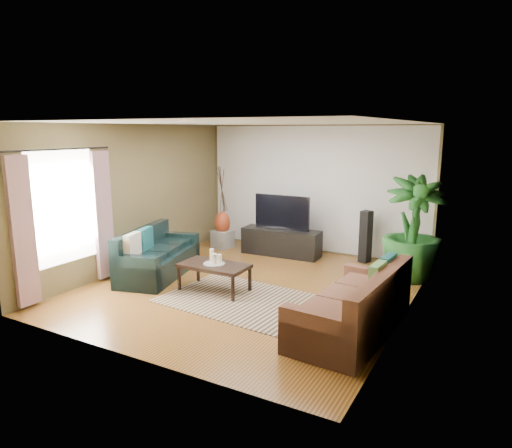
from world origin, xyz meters
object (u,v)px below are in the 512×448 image
Objects in this scene: coffee_table at (214,277)px; pedestal at (223,239)px; vase at (222,223)px; speaker_left at (273,227)px; sofa_left at (159,252)px; potted_plant at (413,228)px; tv_stand at (281,242)px; sofa_right at (351,301)px; side_table at (169,255)px; speaker_right at (366,237)px; television at (282,212)px.

coffee_table reaches higher than pedestal.
speaker_left is at bearing 25.85° from vase.
sofa_left is 4.51m from potted_plant.
tv_stand is 2.78m from potted_plant.
coffee_table is at bearing -92.08° from tv_stand.
sofa_right is 3.81m from tv_stand.
vase reaches higher than tv_stand.
sofa_left is at bearing -87.79° from pedestal.
coffee_table is 1.62m from side_table.
vase is at bearing 180.00° from pedestal.
sofa_left reaches higher than pedestal.
vase is 1.81m from side_table.
vase is at bearing 88.19° from side_table.
coffee_table is at bearing -104.25° from speaker_right.
side_table is (-0.06, -1.78, -0.32)m from vase.
vase is at bearing -179.30° from tv_stand.
coffee_table is 2.22× the size of side_table.
vase is at bearing -156.08° from speaker_right.
sofa_left is at bearing 170.51° from coffee_table.
television is 3.12× the size of pedestal.
television reaches higher than coffee_table.
speaker_right reaches higher than sofa_right.
speaker_left is at bearing -33.88° from sofa_left.
speaker_left is at bearing 131.94° from tv_stand.
speaker_left is 2.10m from speaker_right.
potted_plant is (2.68, 2.19, 0.68)m from coffee_table.
vase is (-1.42, -0.09, -0.34)m from television.
potted_plant is at bearing -78.78° from sofa_left.
speaker_right is 3.86m from side_table.
sofa_left is at bearing -122.47° from speaker_right.
pedestal is at bearing -12.84° from sofa_left.
vase is (-1.01, -0.49, 0.08)m from speaker_left.
tv_stand is 1.36× the size of television.
television is (1.34, 2.32, 0.49)m from sofa_left.
tv_stand reaches higher than coffee_table.
sofa_right is at bearing -114.52° from sofa_left.
pedestal is at bearing -176.36° from television.
potted_plant reaches higher than speaker_left.
speaker_right reaches higher than tv_stand.
side_table is at bearing -128.36° from television.
sofa_left is 1.98× the size of speaker_left.
tv_stand is at bearing 89.26° from coffee_table.
television is at bearing 89.26° from coffee_table.
speaker_right reaches higher than pedestal.
television reaches higher than tv_stand.
sofa_left is at bearing -72.62° from side_table.
pedestal is at bearing 176.57° from potted_plant.
potted_plant is 3.64× the size of side_table.
tv_stand reaches higher than side_table.
side_table is (-3.90, 1.08, -0.17)m from sofa_right.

